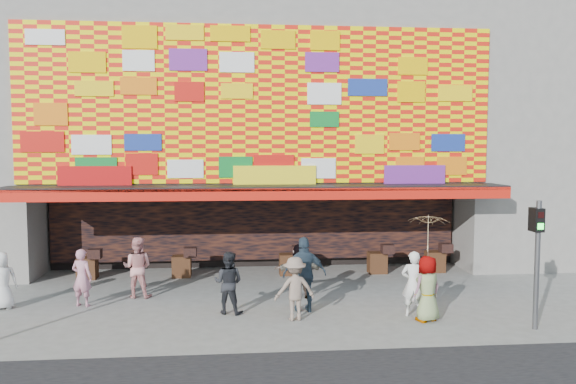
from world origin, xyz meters
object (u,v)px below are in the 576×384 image
(signal_right, at_px, (538,250))
(ped_h, at_px, (413,284))
(ped_a, at_px, (2,281))
(ped_f, at_px, (300,271))
(parasol, at_px, (428,233))
(ped_b, at_px, (82,278))
(ped_d, at_px, (295,289))
(ped_i, at_px, (137,267))
(ped_e, at_px, (305,274))
(ped_c, at_px, (228,282))
(ped_g, at_px, (427,289))

(signal_right, bearing_deg, ped_h, 153.53)
(signal_right, distance_m, ped_a, 13.34)
(ped_f, height_order, parasol, parasol)
(ped_b, bearing_deg, ped_f, -160.51)
(ped_d, relative_size, ped_i, 0.91)
(ped_a, bearing_deg, ped_i, 170.66)
(ped_e, xyz_separation_m, ped_i, (-4.52, 1.80, -0.11))
(ped_e, distance_m, ped_h, 2.74)
(ped_d, height_order, parasol, parasol)
(ped_c, bearing_deg, ped_d, 175.33)
(ped_b, height_order, ped_g, ped_g)
(ped_d, distance_m, ped_e, 0.78)
(ped_c, bearing_deg, ped_f, -128.02)
(signal_right, xyz_separation_m, ped_d, (-5.50, 1.21, -1.08))
(ped_d, bearing_deg, ped_g, 162.80)
(ped_i, bearing_deg, ped_a, 24.34)
(ped_a, height_order, ped_d, ped_d)
(ped_c, distance_m, ped_e, 1.96)
(ped_e, xyz_separation_m, ped_f, (0.03, 1.31, -0.19))
(ped_c, xyz_separation_m, parasol, (4.81, -1.10, 1.36))
(ped_i, bearing_deg, ped_d, 158.65)
(ped_g, bearing_deg, ped_b, -36.56)
(ped_a, xyz_separation_m, ped_i, (3.30, 0.89, 0.10))
(ped_f, relative_size, parasol, 0.83)
(parasol, bearing_deg, ped_d, 172.89)
(signal_right, distance_m, ped_e, 5.58)
(parasol, bearing_deg, ped_i, 158.69)
(ped_b, height_order, ped_d, ped_d)
(signal_right, bearing_deg, ped_a, 167.85)
(ped_a, bearing_deg, ped_g, 145.02)
(ped_d, xyz_separation_m, ped_i, (-4.20, 2.48, 0.08))
(signal_right, xyz_separation_m, parasol, (-2.31, 0.81, 0.29))
(ped_h, bearing_deg, ped_g, 134.32)
(ped_c, xyz_separation_m, ped_h, (4.61, -0.65, 0.03))
(ped_c, relative_size, ped_g, 0.99)
(ped_d, height_order, ped_i, ped_i)
(ped_c, bearing_deg, ped_i, -16.10)
(ped_c, xyz_separation_m, ped_g, (4.81, -1.10, 0.01))
(ped_i, bearing_deg, ped_g, 167.95)
(ped_e, distance_m, ped_g, 3.07)
(ped_d, height_order, ped_f, ped_d)
(ped_c, relative_size, ped_f, 1.03)
(ped_d, distance_m, ped_f, 2.03)
(ped_i, bearing_deg, ped_h, 170.50)
(ped_c, bearing_deg, ped_h, -169.45)
(ped_d, distance_m, parasol, 3.50)
(ped_a, relative_size, ped_d, 0.97)
(ped_f, distance_m, parasol, 3.96)
(signal_right, relative_size, parasol, 1.61)
(ped_f, bearing_deg, ped_c, 28.37)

